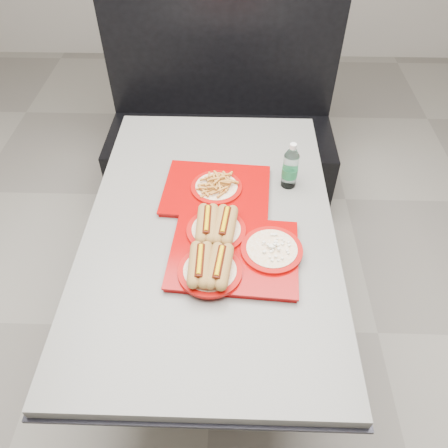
{
  "coord_description": "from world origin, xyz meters",
  "views": [
    {
      "loc": [
        0.08,
        -1.12,
        1.89
      ],
      "look_at": [
        0.05,
        -0.09,
        0.83
      ],
      "focal_mm": 35.0,
      "sensor_mm": 36.0,
      "label": 1
    }
  ],
  "objects_px": {
    "tray_near": "(229,250)",
    "diner_table": "(211,251)",
    "booth_bench": "(221,132)",
    "tray_far": "(217,188)",
    "water_bottle": "(290,168)"
  },
  "relations": [
    {
      "from": "diner_table",
      "to": "tray_far",
      "type": "relative_size",
      "value": 3.31
    },
    {
      "from": "booth_bench",
      "to": "tray_far",
      "type": "distance_m",
      "value": 1.01
    },
    {
      "from": "water_bottle",
      "to": "tray_near",
      "type": "bearing_deg",
      "value": -121.06
    },
    {
      "from": "diner_table",
      "to": "water_bottle",
      "type": "height_order",
      "value": "water_bottle"
    },
    {
      "from": "diner_table",
      "to": "tray_far",
      "type": "bearing_deg",
      "value": 84.01
    },
    {
      "from": "water_bottle",
      "to": "booth_bench",
      "type": "bearing_deg",
      "value": 108.89
    },
    {
      "from": "tray_far",
      "to": "water_bottle",
      "type": "distance_m",
      "value": 0.3
    },
    {
      "from": "tray_near",
      "to": "water_bottle",
      "type": "distance_m",
      "value": 0.45
    },
    {
      "from": "booth_bench",
      "to": "tray_near",
      "type": "xyz_separation_m",
      "value": [
        0.07,
        -1.26,
        0.38
      ]
    },
    {
      "from": "tray_near",
      "to": "diner_table",
      "type": "bearing_deg",
      "value": 113.52
    },
    {
      "from": "booth_bench",
      "to": "water_bottle",
      "type": "bearing_deg",
      "value": -71.11
    },
    {
      "from": "water_bottle",
      "to": "diner_table",
      "type": "bearing_deg",
      "value": -144.16
    },
    {
      "from": "diner_table",
      "to": "tray_near",
      "type": "height_order",
      "value": "tray_near"
    },
    {
      "from": "booth_bench",
      "to": "tray_far",
      "type": "height_order",
      "value": "booth_bench"
    },
    {
      "from": "diner_table",
      "to": "booth_bench",
      "type": "bearing_deg",
      "value": 90.0
    }
  ]
}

